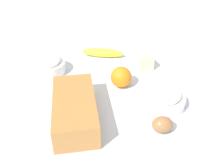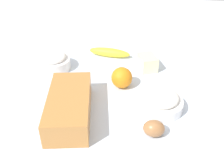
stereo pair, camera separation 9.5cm
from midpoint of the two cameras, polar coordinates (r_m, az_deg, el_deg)
ground_plane at (r=0.98m, az=-2.78°, el=-2.54°), size 2.40×2.40×0.02m
loaf_pan at (r=0.83m, az=-11.46°, el=-6.28°), size 0.29×0.16×0.08m
flour_bowl at (r=0.89m, az=8.03°, el=-3.94°), size 0.15×0.15×0.07m
sugar_bowl at (r=1.10m, az=-16.28°, el=3.11°), size 0.14×0.14×0.07m
banana at (r=1.19m, az=-4.38°, el=5.91°), size 0.08×0.19×0.04m
orange_fruit at (r=0.97m, az=-0.80°, el=0.56°), size 0.08×0.08×0.08m
butter_block at (r=1.10m, az=4.23°, el=4.19°), size 0.10×0.09×0.06m
egg_near_butter at (r=0.79m, az=7.56°, el=-9.78°), size 0.05×0.07×0.05m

